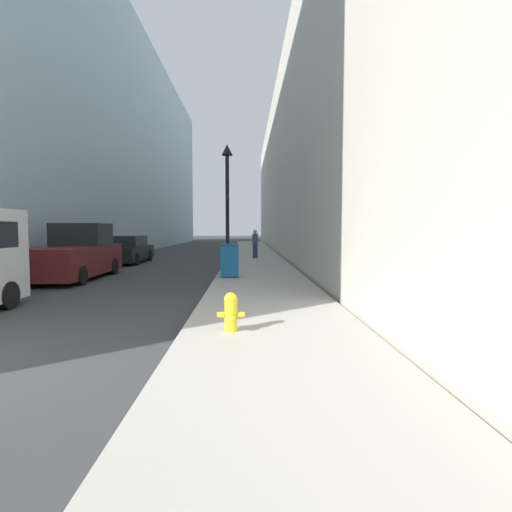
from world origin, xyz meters
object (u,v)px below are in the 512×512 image
Objects in this scene: pedestrian_on_sidewalk at (255,244)px; lamppost at (227,192)px; fire_hydrant at (231,311)px; parked_sedan_near at (127,250)px; trash_bin at (230,260)px; pickup_truck at (74,256)px.

lamppost is at bearing -100.67° from pedestrian_on_sidewalk.
parked_sedan_near is (-6.19, 15.05, 0.19)m from fire_hydrant.
pedestrian_on_sidewalk reaches higher than trash_bin.
lamppost is 1.10× the size of parked_sedan_near.
fire_hydrant is 0.40× the size of pedestrian_on_sidewalk.
pedestrian_on_sidewalk is at bearing 79.33° from lamppost.
pedestrian_on_sidewalk is at bearing 10.20° from parked_sedan_near.
fire_hydrant is at bearing -92.60° from pedestrian_on_sidewalk.
fire_hydrant is 7.40m from trash_bin.
lamppost is (-0.18, 2.26, 2.54)m from trash_bin.
parked_sedan_near is 2.83× the size of pedestrian_on_sidewalk.
parked_sedan_near reaches higher than trash_bin.
fire_hydrant is 0.14× the size of parked_sedan_near.
trash_bin is 5.78m from pickup_truck.
lamppost is 0.99× the size of pickup_truck.
trash_bin is at bearing 92.58° from fire_hydrant.
fire_hydrant is at bearing -87.42° from trash_bin.
trash_bin is at bearing -85.44° from lamppost.
pedestrian_on_sidewalk is (6.78, 8.05, 0.11)m from pickup_truck.
parked_sedan_near is (-5.67, 5.40, -2.61)m from lamppost.
pickup_truck is 10.53m from pedestrian_on_sidewalk.
parked_sedan_near is at bearing 112.34° from fire_hydrant.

